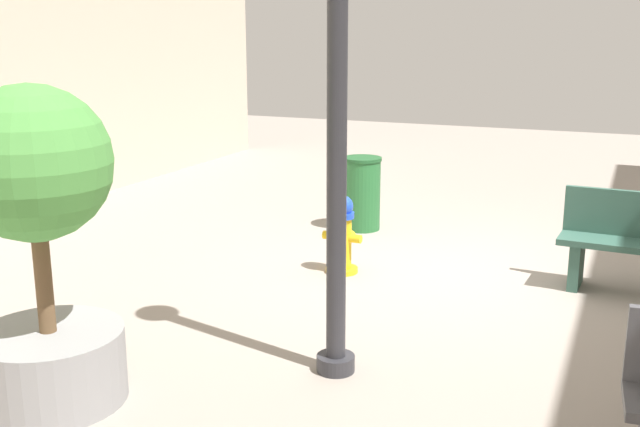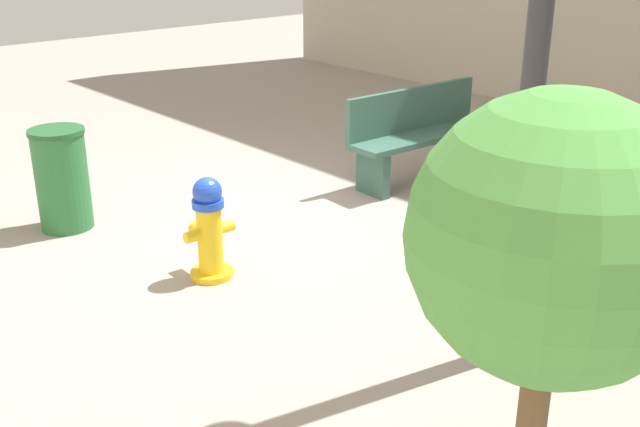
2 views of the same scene
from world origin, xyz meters
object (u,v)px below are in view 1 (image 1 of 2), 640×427
fire_hydrant (342,234)px  trash_bin (362,193)px  street_lamp (337,49)px  planter_tree (39,232)px

fire_hydrant → trash_bin: size_ratio=0.89×
street_lamp → trash_bin: street_lamp is taller
fire_hydrant → planter_tree: planter_tree is taller
fire_hydrant → street_lamp: 2.99m
fire_hydrant → trash_bin: bearing=-76.5°
planter_tree → trash_bin: (-0.39, -4.99, -0.72)m
street_lamp → trash_bin: 4.43m
planter_tree → trash_bin: planter_tree is taller
planter_tree → street_lamp: street_lamp is taller
trash_bin → planter_tree: bearing=85.6°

